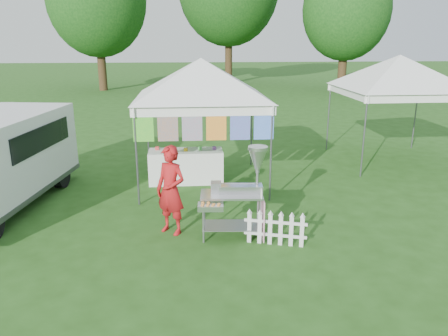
{
  "coord_description": "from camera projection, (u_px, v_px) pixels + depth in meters",
  "views": [
    {
      "loc": [
        -0.35,
        -6.82,
        3.43
      ],
      "look_at": [
        0.32,
        0.97,
        1.1
      ],
      "focal_mm": 35.0,
      "sensor_mm": 36.0,
      "label": 1
    }
  ],
  "objects": [
    {
      "name": "ground",
      "position": [
        211.0,
        245.0,
        7.52
      ],
      "size": [
        120.0,
        120.0,
        0.0
      ],
      "primitive_type": "plane",
      "color": "#234D16",
      "rests_on": "ground"
    },
    {
      "name": "canopy_main",
      "position": [
        201.0,
        58.0,
        10.01
      ],
      "size": [
        4.24,
        4.24,
        3.45
      ],
      "color": "#59595E",
      "rests_on": "ground"
    },
    {
      "name": "canopy_right",
      "position": [
        401.0,
        55.0,
        11.89
      ],
      "size": [
        4.24,
        4.24,
        3.45
      ],
      "color": "#59595E",
      "rests_on": "ground"
    },
    {
      "name": "tree_left",
      "position": [
        97.0,
        0.0,
        28.28
      ],
      "size": [
        6.4,
        6.4,
        9.53
      ],
      "color": "#382214",
      "rests_on": "ground"
    },
    {
      "name": "tree_right",
      "position": [
        347.0,
        10.0,
        27.87
      ],
      "size": [
        5.6,
        5.6,
        8.42
      ],
      "color": "#382214",
      "rests_on": "ground"
    },
    {
      "name": "donut_cart",
      "position": [
        242.0,
        186.0,
        7.57
      ],
      "size": [
        1.24,
        0.77,
        1.66
      ],
      "rotation": [
        0.0,
        0.0,
        -0.07
      ],
      "color": "gray",
      "rests_on": "ground"
    },
    {
      "name": "vendor",
      "position": [
        171.0,
        190.0,
        7.81
      ],
      "size": [
        0.71,
        0.67,
        1.63
      ],
      "primitive_type": "imported",
      "rotation": [
        0.0,
        0.0,
        -0.63
      ],
      "color": "#A91417",
      "rests_on": "ground"
    },
    {
      "name": "picket_fence",
      "position": [
        275.0,
        229.0,
        7.47
      ],
      "size": [
        1.04,
        0.33,
        0.56
      ],
      "rotation": [
        0.0,
        0.0,
        -0.29
      ],
      "color": "silver",
      "rests_on": "ground"
    },
    {
      "name": "display_table",
      "position": [
        186.0,
        166.0,
        10.76
      ],
      "size": [
        1.8,
        0.7,
        0.8
      ],
      "primitive_type": "cube",
      "color": "white",
      "rests_on": "ground"
    }
  ]
}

